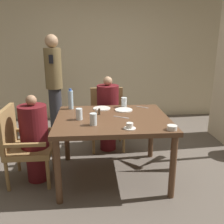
{
  "coord_description": "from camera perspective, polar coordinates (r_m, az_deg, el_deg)",
  "views": [
    {
      "loc": [
        -0.23,
        -2.75,
        1.65
      ],
      "look_at": [
        0.0,
        0.05,
        0.81
      ],
      "focal_mm": 40.0,
      "sensor_mm": 36.0,
      "label": 1
    }
  ],
  "objects": [
    {
      "name": "chair_far_side",
      "position": [
        3.87,
        -1.08,
        -0.93
      ],
      "size": [
        0.51,
        0.51,
        0.9
      ],
      "color": "olive",
      "rests_on": "ground_plane"
    },
    {
      "name": "fork_beside_plate",
      "position": [
        3.34,
        7.17,
        1.07
      ],
      "size": [
        0.15,
        0.12,
        0.0
      ],
      "color": "silver",
      "rests_on": "dining_table"
    },
    {
      "name": "glass_tall_mid",
      "position": [
        3.32,
        2.74,
        2.23
      ],
      "size": [
        0.08,
        0.08,
        0.13
      ],
      "color": "silver",
      "rests_on": "dining_table"
    },
    {
      "name": "plate_main_right",
      "position": [
        3.25,
        -2.35,
        0.83
      ],
      "size": [
        0.22,
        0.22,
        0.01
      ],
      "color": "white",
      "rests_on": "dining_table"
    },
    {
      "name": "wall_back",
      "position": [
        5.24,
        -2.26,
        13.83
      ],
      "size": [
        8.0,
        0.06,
        2.8
      ],
      "color": "beige",
      "rests_on": "ground_plane"
    },
    {
      "name": "diner_in_left_chair",
      "position": [
        3.04,
        -17.25,
        -5.69
      ],
      "size": [
        0.32,
        0.32,
        1.05
      ],
      "color": "#5B1419",
      "rests_on": "ground_plane"
    },
    {
      "name": "bowl_small",
      "position": [
        2.58,
        13.56,
        -3.49
      ],
      "size": [
        0.1,
        0.1,
        0.05
      ],
      "color": "white",
      "rests_on": "dining_table"
    },
    {
      "name": "standing_host",
      "position": [
        4.48,
        -13.1,
        6.78
      ],
      "size": [
        0.29,
        0.33,
        1.71
      ],
      "color": "#2D2D33",
      "rests_on": "ground_plane"
    },
    {
      "name": "diner_in_far_chair",
      "position": [
        3.71,
        -0.94,
        -0.27
      ],
      "size": [
        0.32,
        0.32,
        1.12
      ],
      "color": "#5B1419",
      "rests_on": "ground_plane"
    },
    {
      "name": "ground_plane",
      "position": [
        3.21,
        0.08,
        -14.32
      ],
      "size": [
        16.0,
        16.0,
        0.0
      ],
      "primitive_type": "plane",
      "color": "#60564C"
    },
    {
      "name": "pepper_shaker",
      "position": [
        3.0,
        -2.93,
        0.1
      ],
      "size": [
        0.03,
        0.03,
        0.07
      ],
      "color": "#4C3D2D",
      "rests_on": "dining_table"
    },
    {
      "name": "knife_beside_plate",
      "position": [
        2.9,
        2.28,
        -1.22
      ],
      "size": [
        0.17,
        0.11,
        0.0
      ],
      "color": "silver",
      "rests_on": "dining_table"
    },
    {
      "name": "glass_tall_near",
      "position": [
        2.63,
        -4.29,
        -1.66
      ],
      "size": [
        0.08,
        0.08,
        0.13
      ],
      "color": "silver",
      "rests_on": "dining_table"
    },
    {
      "name": "plate_main_left",
      "position": [
        3.18,
        2.69,
        0.48
      ],
      "size": [
        0.22,
        0.22,
        0.01
      ],
      "color": "white",
      "rests_on": "dining_table"
    },
    {
      "name": "dining_table",
      "position": [
        2.92,
        0.09,
        -2.89
      ],
      "size": [
        1.3,
        1.09,
        0.76
      ],
      "color": "brown",
      "rests_on": "ground_plane"
    },
    {
      "name": "teacup_with_saucer",
      "position": [
        2.54,
        4.05,
        -3.28
      ],
      "size": [
        0.13,
        0.13,
        0.06
      ],
      "color": "white",
      "rests_on": "dining_table"
    },
    {
      "name": "water_bottle",
      "position": [
        3.26,
        -9.43,
        2.82
      ],
      "size": [
        0.06,
        0.06,
        0.27
      ],
      "color": "#A3C6DB",
      "rests_on": "dining_table"
    },
    {
      "name": "chair_left_side",
      "position": [
        3.09,
        -19.76,
        -6.57
      ],
      "size": [
        0.51,
        0.51,
        0.9
      ],
      "color": "olive",
      "rests_on": "ground_plane"
    },
    {
      "name": "salt_shaker",
      "position": [
        3.0,
        -3.68,
        0.12
      ],
      "size": [
        0.03,
        0.03,
        0.08
      ],
      "color": "white",
      "rests_on": "dining_table"
    },
    {
      "name": "glass_tall_far",
      "position": [
        2.83,
        -7.53,
        -0.48
      ],
      "size": [
        0.08,
        0.08,
        0.13
      ],
      "color": "silver",
      "rests_on": "dining_table"
    }
  ]
}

